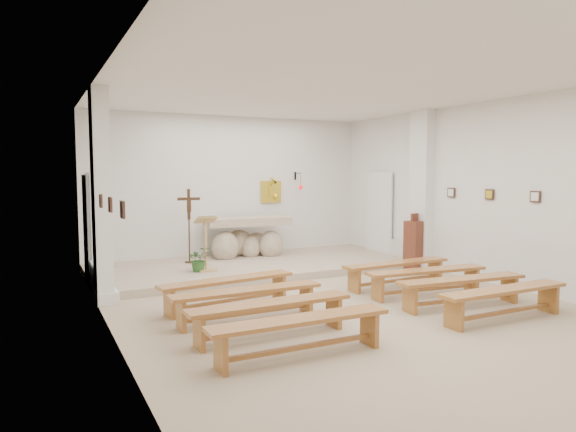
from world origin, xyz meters
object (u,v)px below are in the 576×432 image
lectern (206,243)px  crucifix_stand (189,220)px  altar (247,240)px  bench_right_front (397,268)px  bench_left_front (228,286)px  bench_left_second (247,297)px  bench_left_third (271,311)px  bench_right_third (462,285)px  bench_right_second (427,276)px  bench_left_fourth (300,328)px  donation_pedestal (414,245)px  bench_right_fourth (504,296)px

lectern → crucifix_stand: bearing=92.0°
altar → bench_right_front: (1.51, -3.70, -0.19)m
lectern → bench_left_front: lectern is taller
bench_right_front → crucifix_stand: bearing=129.0°
bench_left_second → bench_left_third: 0.81m
lectern → altar: bearing=43.3°
altar → bench_right_front: size_ratio=0.91×
bench_right_front → bench_right_third: 1.63m
bench_right_second → bench_left_fourth: bearing=-148.2°
crucifix_stand → bench_left_third: bearing=-87.6°
donation_pedestal → bench_right_front: bearing=-152.9°
crucifix_stand → bench_right_third: crucifix_stand is taller
bench_left_third → bench_left_fourth: same height
bench_right_second → bench_left_fourth: (-3.34, -1.63, 0.00)m
altar → bench_left_second: size_ratio=0.91×
lectern → bench_right_second: 4.34m
crucifix_stand → bench_right_front: size_ratio=0.72×
lectern → bench_right_fourth: (2.94, -4.80, -0.37)m
bench_left_fourth → altar: bearing=73.5°
lectern → bench_right_front: size_ratio=0.51×
bench_left_second → lectern: bearing=82.6°
bench_right_third → bench_left_fourth: bearing=-160.5°
bench_right_third → bench_right_second: bearing=95.8°
lectern → crucifix_stand: (-0.04, 1.09, 0.37)m
altar → bench_right_fourth: altar is taller
donation_pedestal → bench_right_third: bearing=-129.7°
altar → donation_pedestal: 3.86m
bench_left_second → bench_right_second: (3.34, 0.00, 0.00)m
bench_right_front → bench_left_front: bearing=178.1°
donation_pedestal → bench_left_front: (-4.77, -1.20, -0.19)m
bench_right_second → bench_right_third: 0.81m
bench_left_third → bench_left_second: bearing=88.8°
lectern → donation_pedestal: lectern is taller
donation_pedestal → bench_right_front: 1.88m
crucifix_stand → bench_left_second: size_ratio=0.73×
bench_left_third → bench_right_third: same height
altar → bench_left_second: 4.87m
bench_right_front → bench_left_second: same height
bench_left_front → bench_right_front: bearing=-7.6°
bench_left_front → bench_right_second: size_ratio=1.00×
bench_left_second → bench_right_fourth: bearing=-26.3°
bench_right_fourth → bench_right_third: bearing=90.0°
altar → bench_left_front: 4.13m
bench_left_front → bench_left_fourth: 2.44m
lectern → donation_pedestal: (4.37, -1.16, -0.17)m
bench_left_second → bench_right_fourth: size_ratio=1.00×
bench_right_front → bench_left_third: 3.72m
crucifix_stand → bench_left_front: (-0.36, -3.44, -0.74)m
bench_left_front → bench_left_second: size_ratio=1.01×
bench_left_fourth → bench_right_fourth: same height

